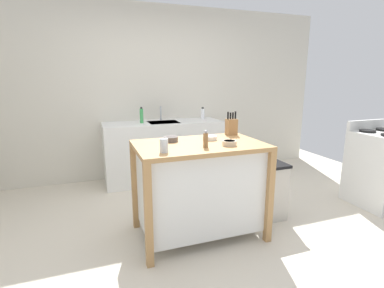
# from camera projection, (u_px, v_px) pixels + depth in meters

# --- Properties ---
(ground_plane) EXTENTS (6.64, 6.64, 0.00)m
(ground_plane) POSITION_uv_depth(u_px,v_px,m) (205.00, 232.00, 2.95)
(ground_plane) COLOR beige
(ground_plane) RESTS_ON ground
(wall_back) EXTENTS (5.64, 0.10, 2.60)m
(wall_back) POSITION_uv_depth(u_px,v_px,m) (156.00, 93.00, 4.53)
(wall_back) COLOR beige
(wall_back) RESTS_ON ground
(kitchen_island) EXTENTS (1.20, 0.76, 0.93)m
(kitchen_island) POSITION_uv_depth(u_px,v_px,m) (199.00, 185.00, 2.81)
(kitchen_island) COLOR #AD7F4C
(kitchen_island) RESTS_ON ground
(knife_block) EXTENTS (0.11, 0.09, 0.25)m
(knife_block) POSITION_uv_depth(u_px,v_px,m) (231.00, 126.00, 3.11)
(knife_block) COLOR #9E7042
(knife_block) RESTS_ON kitchen_island
(bowl_stoneware_deep) EXTENTS (0.14, 0.14, 0.04)m
(bowl_stoneware_deep) POSITION_uv_depth(u_px,v_px,m) (210.00, 138.00, 2.87)
(bowl_stoneware_deep) COLOR silver
(bowl_stoneware_deep) RESTS_ON kitchen_island
(bowl_ceramic_wide) EXTENTS (0.13, 0.13, 0.05)m
(bowl_ceramic_wide) POSITION_uv_depth(u_px,v_px,m) (229.00, 143.00, 2.62)
(bowl_ceramic_wide) COLOR beige
(bowl_ceramic_wide) RESTS_ON kitchen_island
(bowl_ceramic_small) EXTENTS (0.14, 0.14, 0.05)m
(bowl_ceramic_small) POSITION_uv_depth(u_px,v_px,m) (171.00, 139.00, 2.79)
(bowl_ceramic_small) COLOR #564C47
(bowl_ceramic_small) RESTS_ON kitchen_island
(drinking_cup) EXTENTS (0.07, 0.07, 0.12)m
(drinking_cup) POSITION_uv_depth(u_px,v_px,m) (164.00, 146.00, 2.37)
(drinking_cup) COLOR silver
(drinking_cup) RESTS_ON kitchen_island
(pepper_grinder) EXTENTS (0.04, 0.04, 0.15)m
(pepper_grinder) POSITION_uv_depth(u_px,v_px,m) (206.00, 139.00, 2.54)
(pepper_grinder) COLOR olive
(pepper_grinder) RESTS_ON kitchen_island
(trash_bin) EXTENTS (0.36, 0.28, 0.63)m
(trash_bin) POSITION_uv_depth(u_px,v_px,m) (269.00, 191.00, 3.18)
(trash_bin) COLOR #B7B2A8
(trash_bin) RESTS_ON ground
(sink_counter) EXTENTS (1.75, 0.60, 0.89)m
(sink_counter) POSITION_uv_depth(u_px,v_px,m) (164.00, 151.00, 4.40)
(sink_counter) COLOR silver
(sink_counter) RESTS_ON ground
(sink_faucet) EXTENTS (0.02, 0.02, 0.22)m
(sink_faucet) POSITION_uv_depth(u_px,v_px,m) (161.00, 113.00, 4.41)
(sink_faucet) COLOR #B7BCC1
(sink_faucet) RESTS_ON sink_counter
(bottle_hand_soap) EXTENTS (0.05, 0.05, 0.23)m
(bottle_hand_soap) POSITION_uv_depth(u_px,v_px,m) (142.00, 116.00, 4.17)
(bottle_hand_soap) COLOR green
(bottle_hand_soap) RESTS_ON sink_counter
(bottle_dish_soap) EXTENTS (0.06, 0.06, 0.19)m
(bottle_dish_soap) POSITION_uv_depth(u_px,v_px,m) (203.00, 114.00, 4.57)
(bottle_dish_soap) COLOR white
(bottle_dish_soap) RESTS_ON sink_counter
(stove) EXTENTS (0.60, 0.60, 1.01)m
(stove) POSITION_uv_depth(u_px,v_px,m) (381.00, 169.00, 3.51)
(stove) COLOR silver
(stove) RESTS_ON ground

